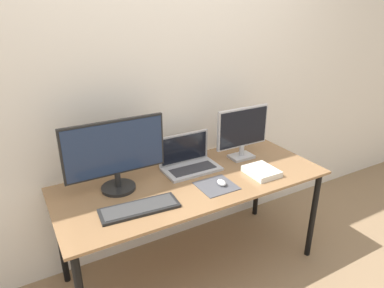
% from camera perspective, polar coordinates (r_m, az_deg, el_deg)
% --- Properties ---
extents(wall_back, '(7.00, 0.05, 2.50)m').
position_cam_1_polar(wall_back, '(2.38, -4.93, 9.90)').
color(wall_back, silver).
rests_on(wall_back, ground_plane).
extents(desk, '(1.74, 0.72, 0.71)m').
position_cam_1_polar(desk, '(2.25, 0.20, -7.53)').
color(desk, olive).
rests_on(desk, ground_plane).
extents(monitor_left, '(0.61, 0.21, 0.44)m').
position_cam_1_polar(monitor_left, '(2.05, -12.65, -1.55)').
color(monitor_left, black).
rests_on(monitor_left, desk).
extents(monitor_right, '(0.42, 0.12, 0.38)m').
position_cam_1_polar(monitor_right, '(2.46, 8.43, 2.16)').
color(monitor_right, '#B2B2B7').
rests_on(monitor_right, desk).
extents(laptop, '(0.38, 0.23, 0.23)m').
position_cam_1_polar(laptop, '(2.34, -0.59, -2.73)').
color(laptop, '#ADADB2').
rests_on(laptop, desk).
extents(keyboard, '(0.45, 0.19, 0.02)m').
position_cam_1_polar(keyboard, '(1.93, -8.75, -10.51)').
color(keyboard, black).
rests_on(keyboard, desk).
extents(mousepad, '(0.23, 0.22, 0.00)m').
position_cam_1_polar(mousepad, '(2.14, 4.09, -6.95)').
color(mousepad, '#47474C').
rests_on(mousepad, desk).
extents(mouse, '(0.04, 0.07, 0.04)m').
position_cam_1_polar(mouse, '(2.14, 4.93, -6.43)').
color(mouse, silver).
rests_on(mouse, mousepad).
extents(book, '(0.18, 0.21, 0.04)m').
position_cam_1_polar(book, '(2.32, 11.51, -4.51)').
color(book, silver).
rests_on(book, desk).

